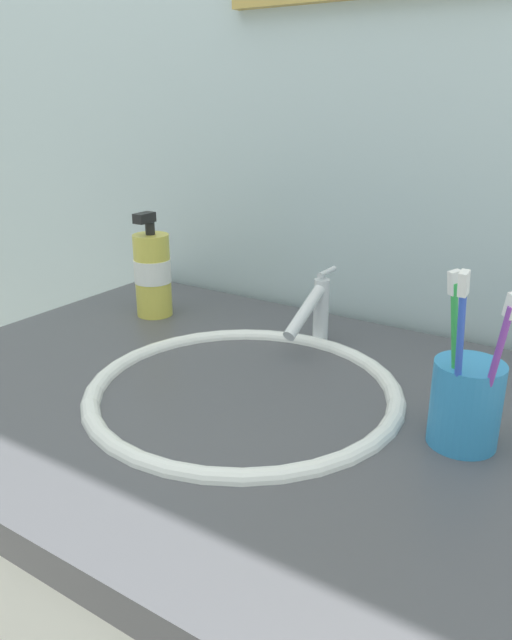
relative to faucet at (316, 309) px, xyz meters
The scene contains 9 objects.
tiled_wall_back 0.36m from the faucet, 96.10° to the left, with size 2.10×0.04×2.40m, color silver.
vanity_counter 0.51m from the faucet, 95.66° to the right, with size 0.90×0.67×0.84m.
sink_basin 0.21m from the faucet, 90.00° to the right, with size 0.41×0.41×0.10m.
faucet is the anchor object (origin of this frame).
toothbrush_cup 0.32m from the faucet, 31.55° to the right, with size 0.07×0.07×0.10m, color #338CCC.
toothbrush_purple 0.36m from the faucet, 32.67° to the right, with size 0.03×0.03×0.18m.
toothbrush_green 0.32m from the faucet, 36.22° to the right, with size 0.03×0.03×0.19m.
toothbrush_blue 0.34m from the faucet, 37.58° to the right, with size 0.01×0.05×0.20m.
soap_dispenser 0.30m from the faucet, behind, with size 0.06×0.06×0.18m.
Camera 1 is at (0.42, -0.58, 1.19)m, focal length 34.12 mm.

